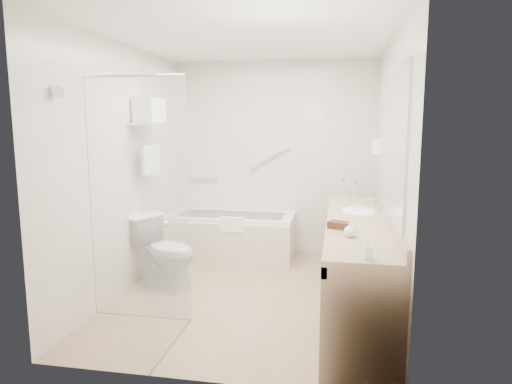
% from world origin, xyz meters
% --- Properties ---
extents(floor, '(3.20, 3.20, 0.00)m').
position_xyz_m(floor, '(0.00, 0.00, 0.00)').
color(floor, '#99795F').
rests_on(floor, ground).
extents(ceiling, '(2.60, 3.20, 0.10)m').
position_xyz_m(ceiling, '(0.00, 0.00, 2.50)').
color(ceiling, white).
rests_on(ceiling, wall_back).
extents(wall_back, '(2.60, 0.10, 2.50)m').
position_xyz_m(wall_back, '(0.00, 1.60, 1.25)').
color(wall_back, beige).
rests_on(wall_back, ground).
extents(wall_front, '(2.60, 0.10, 2.50)m').
position_xyz_m(wall_front, '(0.00, -1.60, 1.25)').
color(wall_front, beige).
rests_on(wall_front, ground).
extents(wall_left, '(0.10, 3.20, 2.50)m').
position_xyz_m(wall_left, '(-1.30, 0.00, 1.25)').
color(wall_left, beige).
rests_on(wall_left, ground).
extents(wall_right, '(0.10, 3.20, 2.50)m').
position_xyz_m(wall_right, '(1.30, 0.00, 1.25)').
color(wall_right, beige).
rests_on(wall_right, ground).
extents(bathtub, '(1.60, 0.73, 0.59)m').
position_xyz_m(bathtub, '(-0.50, 1.24, 0.28)').
color(bathtub, white).
rests_on(bathtub, floor).
extents(grab_bar_short, '(0.40, 0.03, 0.03)m').
position_xyz_m(grab_bar_short, '(-0.95, 1.56, 0.95)').
color(grab_bar_short, silver).
rests_on(grab_bar_short, wall_back).
extents(grab_bar_long, '(0.53, 0.03, 0.33)m').
position_xyz_m(grab_bar_long, '(-0.05, 1.56, 1.25)').
color(grab_bar_long, silver).
rests_on(grab_bar_long, wall_back).
extents(shower_enclosure, '(0.96, 0.91, 2.11)m').
position_xyz_m(shower_enclosure, '(-0.63, -0.93, 1.07)').
color(shower_enclosure, silver).
rests_on(shower_enclosure, floor).
extents(towel_shelf, '(0.24, 0.55, 0.81)m').
position_xyz_m(towel_shelf, '(-1.17, 0.35, 1.75)').
color(towel_shelf, silver).
rests_on(towel_shelf, wall_left).
extents(vanity_counter, '(0.55, 2.70, 0.95)m').
position_xyz_m(vanity_counter, '(1.02, -0.15, 0.64)').
color(vanity_counter, tan).
rests_on(vanity_counter, floor).
extents(sink, '(0.40, 0.52, 0.14)m').
position_xyz_m(sink, '(1.05, 0.25, 0.82)').
color(sink, white).
rests_on(sink, vanity_counter).
extents(faucet, '(0.03, 0.03, 0.14)m').
position_xyz_m(faucet, '(1.20, 0.25, 0.93)').
color(faucet, silver).
rests_on(faucet, vanity_counter).
extents(mirror, '(0.02, 2.00, 1.20)m').
position_xyz_m(mirror, '(1.29, -0.15, 1.55)').
color(mirror, '#A5A9B1').
rests_on(mirror, wall_right).
extents(hairdryer_unit, '(0.08, 0.10, 0.18)m').
position_xyz_m(hairdryer_unit, '(1.25, 1.05, 1.45)').
color(hairdryer_unit, white).
rests_on(hairdryer_unit, wall_right).
extents(toilet, '(0.86, 0.69, 0.74)m').
position_xyz_m(toilet, '(-0.95, 0.10, 0.37)').
color(toilet, white).
rests_on(toilet, floor).
extents(amenity_basket, '(0.21, 0.18, 0.06)m').
position_xyz_m(amenity_basket, '(0.86, -0.57, 0.88)').
color(amenity_basket, '#492B1A').
rests_on(amenity_basket, vanity_counter).
extents(soap_bottle_a, '(0.11, 0.14, 0.06)m').
position_xyz_m(soap_bottle_a, '(1.04, -1.40, 0.88)').
color(soap_bottle_a, white).
rests_on(soap_bottle_a, vanity_counter).
extents(soap_bottle_b, '(0.13, 0.15, 0.10)m').
position_xyz_m(soap_bottle_b, '(0.94, -0.84, 0.90)').
color(soap_bottle_b, white).
rests_on(soap_bottle_b, vanity_counter).
extents(water_bottle_left, '(0.06, 0.06, 0.18)m').
position_xyz_m(water_bottle_left, '(0.92, 0.42, 0.93)').
color(water_bottle_left, silver).
rests_on(water_bottle_left, vanity_counter).
extents(water_bottle_mid, '(0.07, 0.07, 0.22)m').
position_xyz_m(water_bottle_mid, '(0.90, 1.10, 0.95)').
color(water_bottle_mid, silver).
rests_on(water_bottle_mid, vanity_counter).
extents(water_bottle_right, '(0.07, 0.07, 0.22)m').
position_xyz_m(water_bottle_right, '(1.02, 0.75, 0.95)').
color(water_bottle_right, silver).
rests_on(water_bottle_right, vanity_counter).
extents(drinking_glass_near, '(0.09, 0.09, 0.09)m').
position_xyz_m(drinking_glass_near, '(1.04, 0.13, 0.90)').
color(drinking_glass_near, silver).
rests_on(drinking_glass_near, vanity_counter).
extents(drinking_glass_far, '(0.10, 0.10, 0.10)m').
position_xyz_m(drinking_glass_far, '(0.87, 0.76, 0.90)').
color(drinking_glass_far, silver).
rests_on(drinking_glass_far, vanity_counter).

